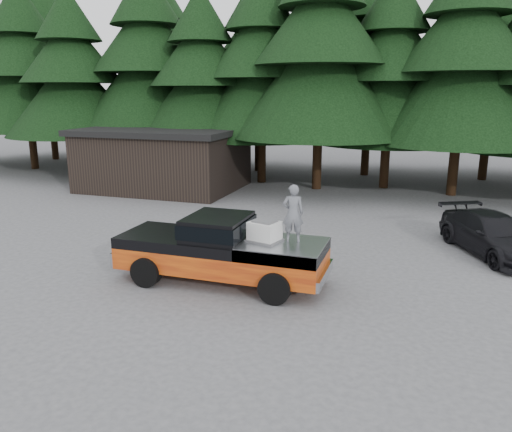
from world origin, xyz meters
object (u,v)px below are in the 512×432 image
(man_on_bed, at_px, (293,213))
(parked_car, at_px, (493,234))
(utility_building, at_px, (164,158))
(pickup_truck, at_px, (221,259))
(air_compressor, at_px, (265,232))

(man_on_bed, bearing_deg, parked_car, -153.50)
(man_on_bed, xyz_separation_m, utility_building, (-10.25, 11.78, -0.45))
(pickup_truck, distance_m, utility_building, 14.59)
(man_on_bed, bearing_deg, pickup_truck, -9.07)
(air_compressor, height_order, utility_building, utility_building)
(air_compressor, relative_size, parked_car, 0.17)
(air_compressor, height_order, parked_car, air_compressor)
(man_on_bed, relative_size, utility_building, 0.19)
(pickup_truck, relative_size, man_on_bed, 3.83)
(air_compressor, bearing_deg, pickup_truck, -165.80)
(air_compressor, bearing_deg, parked_car, 54.64)
(pickup_truck, bearing_deg, man_on_bed, 5.79)
(pickup_truck, distance_m, air_compressor, 1.58)
(parked_car, bearing_deg, utility_building, 130.43)
(air_compressor, bearing_deg, utility_building, 143.84)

